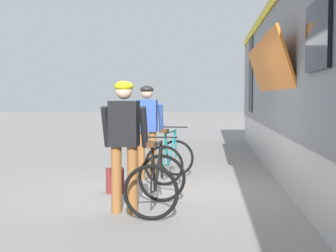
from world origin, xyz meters
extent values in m
plane|color=gray|center=(0.00, 0.00, 0.00)|extent=(80.00, 80.00, 0.00)
cube|color=orange|center=(1.74, 1.63, 1.80)|extent=(0.58, 4.70, 1.62)
cube|color=black|center=(1.73, -2.06, 2.25)|extent=(0.04, 1.10, 0.80)
cube|color=black|center=(1.75, 6.47, 2.25)|extent=(0.03, 1.10, 2.29)
cylinder|color=#935B2D|center=(-0.72, -1.46, 0.45)|extent=(0.14, 0.14, 0.90)
cylinder|color=#935B2D|center=(-0.50, -1.48, 0.45)|extent=(0.14, 0.14, 0.90)
cube|color=black|center=(-0.61, -1.47, 1.20)|extent=(0.39, 0.26, 0.60)
cylinder|color=black|center=(-0.86, -1.41, 1.15)|extent=(0.11, 0.26, 0.56)
cylinder|color=black|center=(-0.34, -1.45, 1.15)|extent=(0.11, 0.26, 0.56)
sphere|color=beige|center=(-0.61, -1.47, 1.63)|extent=(0.22, 0.22, 0.22)
ellipsoid|color=yellow|center=(-0.61, -1.47, 1.69)|extent=(0.27, 0.29, 0.14)
cylinder|color=#935B2D|center=(-0.77, 1.11, 0.45)|extent=(0.14, 0.14, 0.90)
cylinder|color=#935B2D|center=(-0.55, 1.11, 0.45)|extent=(0.14, 0.14, 0.90)
cube|color=#2D4C9E|center=(-0.66, 1.11, 1.20)|extent=(0.39, 0.25, 0.60)
cylinder|color=#2D4C9E|center=(-0.92, 1.16, 1.15)|extent=(0.10, 0.26, 0.56)
cylinder|color=#2D4C9E|center=(-0.40, 1.14, 1.15)|extent=(0.10, 0.26, 0.56)
sphere|color=tan|center=(-0.66, 1.11, 1.63)|extent=(0.22, 0.22, 0.22)
ellipsoid|color=black|center=(-0.66, 1.11, 1.69)|extent=(0.26, 0.28, 0.14)
torus|color=black|center=(-0.18, -0.78, 0.36)|extent=(0.71, 0.07, 0.71)
torus|color=black|center=(-0.21, -1.80, 0.36)|extent=(0.71, 0.07, 0.71)
cylinder|color=black|center=(-0.19, -1.13, 0.60)|extent=(0.06, 0.64, 0.63)
cylinder|color=black|center=(-0.19, -1.25, 0.91)|extent=(0.07, 0.85, 0.04)
cylinder|color=black|center=(-0.20, -1.56, 0.60)|extent=(0.05, 0.28, 0.62)
cylinder|color=black|center=(-0.20, -1.62, 0.33)|extent=(0.04, 0.36, 0.08)
cylinder|color=black|center=(-0.21, -1.74, 0.63)|extent=(0.03, 0.14, 0.56)
cylinder|color=black|center=(-0.18, -0.80, 0.63)|extent=(0.03, 0.08, 0.55)
cylinder|color=black|center=(-0.18, -0.83, 0.97)|extent=(0.48, 0.04, 0.02)
cube|color=#4C2D19|center=(-0.21, -1.71, 0.96)|extent=(0.11, 0.24, 0.06)
torus|color=black|center=(-0.13, 1.49, 0.36)|extent=(0.71, 0.15, 0.71)
torus|color=black|center=(-0.28, 0.48, 0.36)|extent=(0.71, 0.15, 0.71)
cylinder|color=#197A7F|center=(-0.18, 1.14, 0.60)|extent=(0.13, 0.64, 0.63)
cylinder|color=#197A7F|center=(-0.20, 1.02, 0.91)|extent=(0.16, 0.85, 0.04)
cylinder|color=#197A7F|center=(-0.24, 0.72, 0.60)|extent=(0.08, 0.28, 0.62)
cylinder|color=#197A7F|center=(-0.25, 0.66, 0.33)|extent=(0.08, 0.36, 0.08)
cylinder|color=#197A7F|center=(-0.27, 0.54, 0.63)|extent=(0.04, 0.15, 0.56)
cylinder|color=#197A7F|center=(-0.14, 1.46, 0.63)|extent=(0.04, 0.09, 0.55)
cylinder|color=black|center=(-0.14, 1.44, 0.97)|extent=(0.48, 0.09, 0.02)
cube|color=#4C2D19|center=(-0.26, 0.57, 0.96)|extent=(0.13, 0.25, 0.06)
cube|color=maroon|center=(-1.00, -0.21, 0.20)|extent=(0.32, 0.25, 0.40)
camera|label=1|loc=(0.52, -7.41, 1.55)|focal=48.83mm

